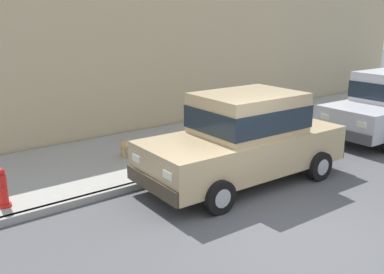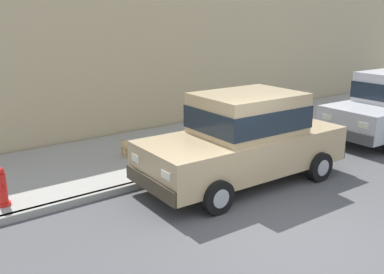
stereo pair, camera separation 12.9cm
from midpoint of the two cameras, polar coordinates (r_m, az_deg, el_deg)
name	(u,v)px [view 1 (the left image)]	position (r m, az deg, el deg)	size (l,w,h in m)	color
ground_plane	(292,234)	(7.33, 12.71, -12.52)	(80.00, 80.00, 0.00)	#4C4C4F
curb	(178,175)	(9.44, -2.30, -5.04)	(0.16, 64.00, 0.14)	gray
sidewalk	(136,154)	(10.88, -7.80, -2.32)	(3.60, 64.00, 0.14)	#99968E
car_tan_sedan	(245,137)	(9.02, 6.72, -0.03)	(2.14, 4.65, 1.92)	tan
dog_tan	(125,146)	(10.40, -9.25, -1.17)	(0.74, 0.30, 0.49)	tan
fire_hydrant	(2,189)	(8.36, -24.45, -6.36)	(0.34, 0.24, 0.72)	red
building_facade	(223,54)	(14.87, 3.88, 10.98)	(0.50, 20.00, 4.37)	tan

